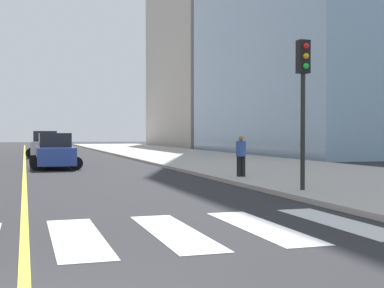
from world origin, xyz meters
name	(u,v)px	position (x,y,z in m)	size (l,w,h in m)	color
sidewalk_kerb_east	(267,167)	(12.20, 20.00, 0.07)	(10.00, 120.00, 0.15)	#B2ADA3
crosswalk_paint	(24,240)	(0.00, 4.00, 0.01)	(13.50, 4.00, 0.01)	silver
lane_divider_paint	(25,156)	(0.00, 40.00, 0.01)	(0.16, 80.00, 0.01)	yellow
parking_garage_concrete	(226,65)	(27.37, 65.63, 11.50)	(18.00, 24.00, 22.99)	#B2ADA3
car_silver_second	(45,145)	(1.55, 37.28, 0.95)	(2.98, 4.63, 2.03)	#B7B7BC
car_blue_third	(55,152)	(1.54, 23.35, 0.88)	(2.62, 4.20, 1.87)	#2D479E
traffic_light_near_corner	(303,84)	(8.06, 8.73, 3.34)	(0.36, 0.41, 4.53)	black
pedestrian_waiting_east	(241,154)	(8.21, 13.96, 1.04)	(0.40, 0.40, 1.62)	black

